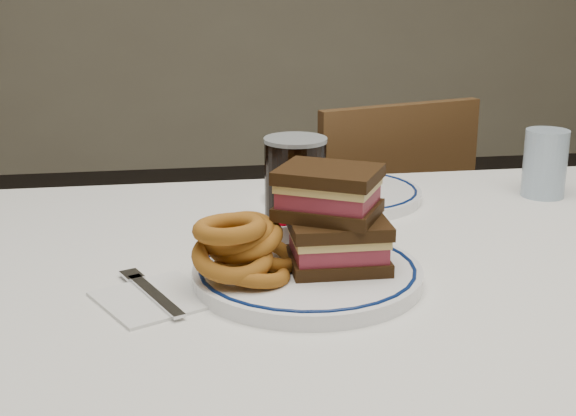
{
  "coord_description": "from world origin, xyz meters",
  "views": [
    {
      "loc": [
        -0.24,
        -1.01,
        1.14
      ],
      "look_at": [
        -0.09,
        -0.04,
        0.84
      ],
      "focal_mm": 50.0,
      "sensor_mm": 36.0,
      "label": 1
    }
  ],
  "objects": [
    {
      "name": "onion_rings_far",
      "position": [
        0.06,
        0.27,
        0.79
      ],
      "size": [
        0.13,
        0.12,
        0.06
      ],
      "color": "brown",
      "rests_on": "far_plate"
    },
    {
      "name": "onion_rings_main",
      "position": [
        -0.15,
        -0.09,
        0.8
      ],
      "size": [
        0.14,
        0.14,
        0.09
      ],
      "color": "brown",
      "rests_on": "main_plate"
    },
    {
      "name": "main_plate",
      "position": [
        -0.07,
        -0.08,
        0.76
      ],
      "size": [
        0.29,
        0.29,
        0.02
      ],
      "color": "white",
      "rests_on": "dining_table"
    },
    {
      "name": "napkin_fork",
      "position": [
        -0.27,
        -0.1,
        0.75
      ],
      "size": [
        0.17,
        0.18,
        0.01
      ],
      "color": "white",
      "rests_on": "dining_table"
    },
    {
      "name": "reuben_sandwich",
      "position": [
        -0.04,
        -0.07,
        0.83
      ],
      "size": [
        0.15,
        0.14,
        0.13
      ],
      "color": "black",
      "rests_on": "main_plate"
    },
    {
      "name": "chair_far",
      "position": [
        0.23,
        0.74,
        0.46
      ],
      "size": [
        0.48,
        0.48,
        0.85
      ],
      "color": "#4A2D18",
      "rests_on": "floor"
    },
    {
      "name": "water_glass",
      "position": [
        0.4,
        0.24,
        0.81
      ],
      "size": [
        0.07,
        0.07,
        0.12
      ],
      "primitive_type": "cylinder",
      "color": "#A0B7CE",
      "rests_on": "dining_table"
    },
    {
      "name": "beer_mug",
      "position": [
        -0.06,
        0.09,
        0.83
      ],
      "size": [
        0.14,
        0.09,
        0.15
      ],
      "color": "black",
      "rests_on": "dining_table"
    },
    {
      "name": "far_plate",
      "position": [
        0.05,
        0.28,
        0.76
      ],
      "size": [
        0.27,
        0.27,
        0.02
      ],
      "color": "white",
      "rests_on": "dining_table"
    },
    {
      "name": "dining_table",
      "position": [
        0.0,
        0.0,
        0.64
      ],
      "size": [
        1.27,
        0.87,
        0.75
      ],
      "color": "white",
      "rests_on": "floor"
    },
    {
      "name": "ketchup_ramekin",
      "position": [
        -0.09,
        0.02,
        0.79
      ],
      "size": [
        0.05,
        0.05,
        0.03
      ],
      "color": "silver",
      "rests_on": "main_plate"
    }
  ]
}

